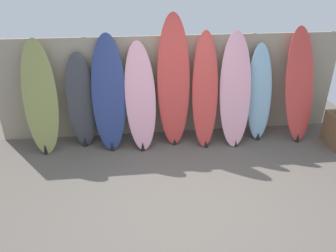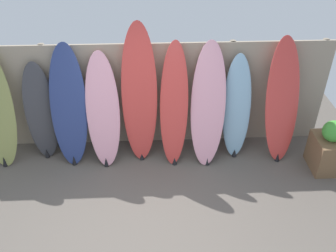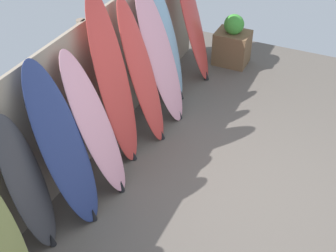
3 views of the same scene
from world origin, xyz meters
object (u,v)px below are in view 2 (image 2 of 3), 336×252
object	(u,v)px
surfboard_charcoal_1	(41,112)
surfboard_pink_3	(103,111)
surfboard_pink_6	(208,106)
surfboard_red_8	(282,102)
planter_box	(328,149)
surfboard_skyblue_7	(237,108)
surfboard_red_4	(139,96)
surfboard_red_5	(174,106)
surfboard_navy_2	(69,107)

from	to	relation	value
surfboard_charcoal_1	surfboard_pink_3	size ratio (longest dim) A/B	0.91
surfboard_pink_6	surfboard_red_8	xyz separation A→B (m)	(1.15, 0.01, 0.03)
planter_box	surfboard_pink_6	bearing A→B (deg)	166.82
surfboard_pink_6	planter_box	world-z (taller)	surfboard_pink_6
surfboard_pink_3	surfboard_red_8	bearing A→B (deg)	0.02
surfboard_skyblue_7	surfboard_red_4	bearing A→B (deg)	-179.94
surfboard_red_8	planter_box	xyz separation A→B (m)	(0.69, -0.45, -0.60)
surfboard_skyblue_7	surfboard_charcoal_1	bearing A→B (deg)	178.88
surfboard_charcoal_1	surfboard_red_4	size ratio (longest dim) A/B	0.73
surfboard_red_5	surfboard_red_8	xyz separation A→B (m)	(1.68, 0.01, 0.02)
surfboard_red_5	surfboard_pink_6	xyz separation A→B (m)	(0.53, -0.01, -0.01)
surfboard_navy_2	surfboard_pink_6	size ratio (longest dim) A/B	1.00
surfboard_charcoal_1	surfboard_red_5	world-z (taller)	surfboard_red_5
surfboard_red_5	planter_box	world-z (taller)	surfboard_red_5
surfboard_pink_3	surfboard_red_8	world-z (taller)	surfboard_red_8
surfboard_skyblue_7	surfboard_navy_2	bearing A→B (deg)	-179.05
surfboard_navy_2	surfboard_red_8	bearing A→B (deg)	-0.66
surfboard_red_4	surfboard_pink_3	bearing A→B (deg)	-171.95
surfboard_charcoal_1	surfboard_pink_3	xyz separation A→B (m)	(1.00, -0.14, 0.08)
surfboard_charcoal_1	surfboard_pink_3	distance (m)	1.01
surfboard_navy_2	surfboard_red_5	size ratio (longest dim) A/B	0.99
surfboard_pink_3	planter_box	distance (m)	3.53
surfboard_red_4	surfboard_pink_6	distance (m)	1.07
surfboard_charcoal_1	surfboard_red_5	distance (m)	2.10
surfboard_red_4	surfboard_red_5	bearing A→B (deg)	-9.49
surfboard_charcoal_1	surfboard_skyblue_7	bearing A→B (deg)	-1.12
surfboard_charcoal_1	surfboard_pink_3	bearing A→B (deg)	-8.15
surfboard_charcoal_1	surfboard_red_4	xyz separation A→B (m)	(1.56, -0.06, 0.30)
surfboard_navy_2	surfboard_red_4	xyz separation A→B (m)	(1.09, 0.04, 0.15)
surfboard_navy_2	surfboard_pink_3	world-z (taller)	surfboard_navy_2
surfboard_skyblue_7	surfboard_pink_3	bearing A→B (deg)	-177.76
surfboard_red_5	surfboard_pink_6	size ratio (longest dim) A/B	1.01
planter_box	surfboard_red_4	bearing A→B (deg)	169.71
surfboard_red_8	surfboard_skyblue_7	bearing A→B (deg)	173.20
surfboard_navy_2	planter_box	xyz separation A→B (m)	(3.99, -0.49, -0.57)
surfboard_red_8	surfboard_charcoal_1	bearing A→B (deg)	177.85
surfboard_pink_3	planter_box	world-z (taller)	surfboard_pink_3
surfboard_navy_2	surfboard_red_5	world-z (taller)	surfboard_red_5
surfboard_pink_6	surfboard_red_8	size ratio (longest dim) A/B	0.97
surfboard_pink_3	surfboard_pink_6	world-z (taller)	surfboard_pink_6
planter_box	surfboard_red_5	bearing A→B (deg)	169.53
surfboard_navy_2	planter_box	distance (m)	4.06
surfboard_navy_2	planter_box	bearing A→B (deg)	-6.94
surfboard_navy_2	surfboard_red_8	distance (m)	3.30
surfboard_red_8	planter_box	bearing A→B (deg)	-32.81
surfboard_skyblue_7	planter_box	bearing A→B (deg)	-21.05
surfboard_charcoal_1	planter_box	distance (m)	4.52
surfboard_charcoal_1	surfboard_navy_2	world-z (taller)	surfboard_navy_2
surfboard_pink_3	surfboard_red_4	xyz separation A→B (m)	(0.57, 0.08, 0.22)
surfboard_navy_2	surfboard_skyblue_7	bearing A→B (deg)	0.95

